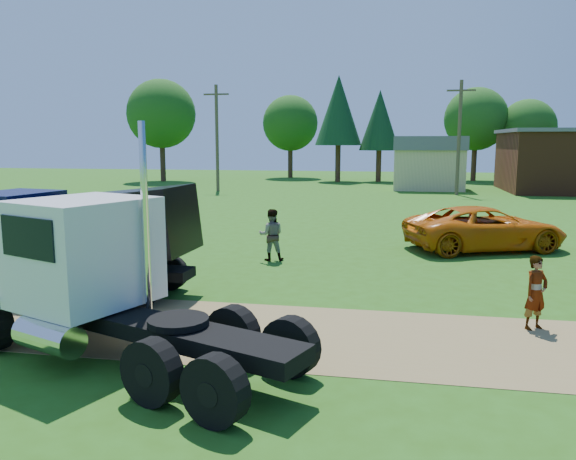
% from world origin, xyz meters
% --- Properties ---
extents(ground, '(140.00, 140.00, 0.00)m').
position_xyz_m(ground, '(0.00, 0.00, 0.00)').
color(ground, '#275612').
rests_on(ground, ground).
extents(dirt_track, '(120.00, 4.20, 0.01)m').
position_xyz_m(dirt_track, '(0.00, 0.00, 0.01)').
color(dirt_track, olive).
rests_on(dirt_track, ground).
extents(white_semi_tractor, '(7.74, 4.92, 4.63)m').
position_xyz_m(white_semi_tractor, '(-5.04, -1.73, 1.58)').
color(white_semi_tractor, black).
rests_on(white_semi_tractor, ground).
extents(black_dump_truck, '(7.18, 2.45, 3.08)m').
position_xyz_m(black_dump_truck, '(-7.61, 2.31, 1.70)').
color(black_dump_truck, black).
rests_on(black_dump_truck, ground).
extents(navy_truck, '(6.60, 3.24, 2.80)m').
position_xyz_m(navy_truck, '(-9.25, 2.55, 1.43)').
color(navy_truck, maroon).
rests_on(navy_truck, ground).
extents(orange_pickup, '(6.81, 4.91, 1.72)m').
position_xyz_m(orange_pickup, '(4.55, 11.12, 0.86)').
color(orange_pickup, '#C65D09').
rests_on(orange_pickup, ground).
extents(spectator_a, '(0.74, 0.69, 1.70)m').
position_xyz_m(spectator_a, '(4.18, 1.38, 0.85)').
color(spectator_a, '#999999').
rests_on(spectator_a, ground).
extents(spectator_b, '(1.03, 0.87, 1.86)m').
position_xyz_m(spectator_b, '(-3.31, 7.60, 0.93)').
color(spectator_b, '#999999').
rests_on(spectator_b, ground).
extents(tan_shed, '(6.20, 5.40, 4.70)m').
position_xyz_m(tan_shed, '(4.00, 40.00, 2.42)').
color(tan_shed, tan).
rests_on(tan_shed, ground).
extents(utility_poles, '(42.20, 0.28, 9.00)m').
position_xyz_m(utility_poles, '(6.00, 35.00, 4.71)').
color(utility_poles, '#4C372B').
rests_on(utility_poles, ground).
extents(tree_row, '(58.30, 15.29, 11.13)m').
position_xyz_m(tree_row, '(0.52, 49.62, 6.64)').
color(tree_row, '#3D2719').
rests_on(tree_row, ground).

